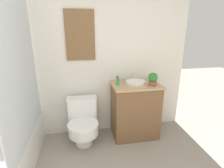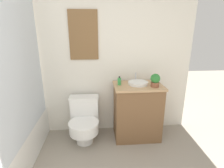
# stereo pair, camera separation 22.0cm
# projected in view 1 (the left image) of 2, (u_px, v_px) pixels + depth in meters

# --- Properties ---
(wall_back) EXTENTS (3.40, 0.07, 2.50)m
(wall_back) POSITION_uv_depth(u_px,v_px,m) (73.00, 52.00, 2.46)
(wall_back) COLOR silver
(wall_back) RESTS_ON ground_plane
(shower_area) EXTENTS (0.70, 1.36, 1.98)m
(shower_area) POSITION_uv_depth(u_px,v_px,m) (2.00, 151.00, 1.95)
(shower_area) COLOR white
(shower_area) RESTS_ON ground_plane
(toilet) EXTENTS (0.42, 0.56, 0.63)m
(toilet) POSITION_uv_depth(u_px,v_px,m) (83.00, 122.00, 2.48)
(toilet) COLOR white
(toilet) RESTS_ON ground_plane
(vanity) EXTENTS (0.68, 0.47, 0.82)m
(vanity) POSITION_uv_depth(u_px,v_px,m) (135.00, 110.00, 2.61)
(vanity) COLOR brown
(vanity) RESTS_ON ground_plane
(sink) EXTENTS (0.28, 0.32, 0.13)m
(sink) POSITION_uv_depth(u_px,v_px,m) (136.00, 82.00, 2.50)
(sink) COLOR white
(sink) RESTS_ON vanity
(soap_bottle) EXTENTS (0.05, 0.05, 0.13)m
(soap_bottle) POSITION_uv_depth(u_px,v_px,m) (118.00, 81.00, 2.44)
(soap_bottle) COLOR green
(soap_bottle) RESTS_ON vanity
(potted_plant) EXTENTS (0.13, 0.13, 0.18)m
(potted_plant) POSITION_uv_depth(u_px,v_px,m) (153.00, 79.00, 2.40)
(potted_plant) COLOR brown
(potted_plant) RESTS_ON vanity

